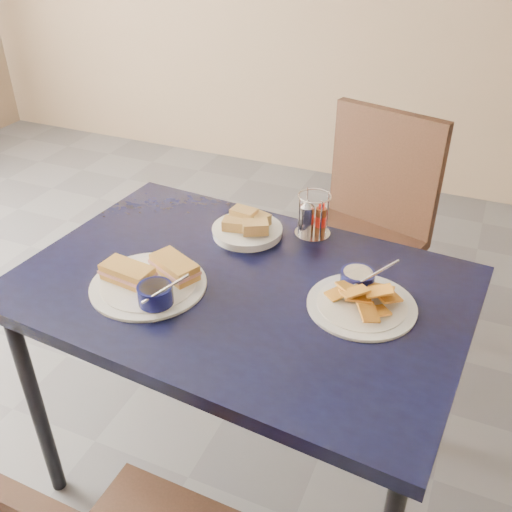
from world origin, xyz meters
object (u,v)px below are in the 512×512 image
at_px(plantain_plate, 361,296).
at_px(chair_far, 361,217).
at_px(dining_table, 240,303).
at_px(condiment_caddy, 312,218).
at_px(bread_basket, 248,228).
at_px(sandwich_plate, 151,280).

bearing_deg(plantain_plate, chair_far, 102.79).
bearing_deg(chair_far, dining_table, -99.03).
relative_size(dining_table, plantain_plate, 4.50).
distance_m(plantain_plate, condiment_caddy, 0.36).
relative_size(chair_far, bread_basket, 4.53).
bearing_deg(condiment_caddy, bread_basket, -155.00).
relative_size(dining_table, sandwich_plate, 3.91).
distance_m(sandwich_plate, plantain_plate, 0.55).
relative_size(chair_far, plantain_plate, 3.45).
bearing_deg(chair_far, bread_basket, -109.85).
xyz_separation_m(chair_far, bread_basket, (-0.22, -0.61, 0.22)).
bearing_deg(condiment_caddy, dining_table, -105.91).
distance_m(chair_far, bread_basket, 0.69).
bearing_deg(condiment_caddy, plantain_plate, -50.98).
height_order(chair_far, bread_basket, chair_far).
xyz_separation_m(sandwich_plate, bread_basket, (0.12, 0.35, 0.00)).
bearing_deg(sandwich_plate, dining_table, 27.71).
xyz_separation_m(sandwich_plate, plantain_plate, (0.53, 0.16, -0.00)).
height_order(sandwich_plate, plantain_plate, same).
height_order(sandwich_plate, condiment_caddy, condiment_caddy).
height_order(dining_table, bread_basket, bread_basket).
height_order(dining_table, sandwich_plate, sandwich_plate).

